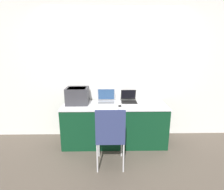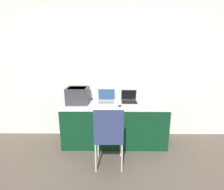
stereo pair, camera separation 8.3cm
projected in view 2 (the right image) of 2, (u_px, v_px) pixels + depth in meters
The scene contains 10 objects.
ground_plane at pixel (114, 151), 3.07m from camera, with size 14.00×14.00×0.00m, color brown.
wall_back at pixel (115, 73), 3.42m from camera, with size 8.00×0.05×2.60m.
table at pixel (114, 124), 3.27m from camera, with size 1.89×0.63×0.75m.
printer at pixel (78, 95), 3.23m from camera, with size 0.40×0.34×0.31m.
laptop_left at pixel (106, 100), 3.32m from camera, with size 0.34×0.33×0.25m.
laptop_right at pixel (129, 99), 3.36m from camera, with size 0.29×0.30×0.22m.
external_keyboard at pixel (104, 106), 3.06m from camera, with size 0.39×0.15×0.02m.
coffee_cup at pixel (118, 102), 3.19m from camera, with size 0.08×0.08×0.11m.
mouse at pixel (120, 106), 3.08m from camera, with size 0.06×0.06×0.03m.
chair at pixel (109, 134), 2.52m from camera, with size 0.41×0.43×0.95m.
Camera 2 is at (-0.02, -2.73, 1.71)m, focal length 28.00 mm.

